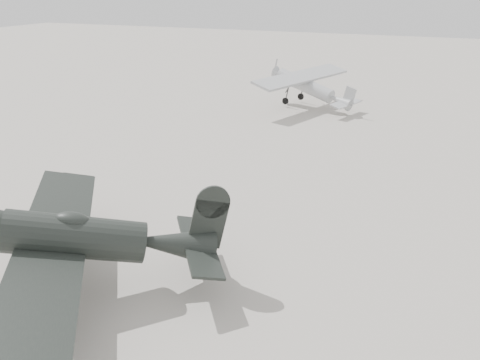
# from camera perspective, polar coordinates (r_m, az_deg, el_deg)

# --- Properties ---
(ground) EXTENTS (160.00, 160.00, 0.00)m
(ground) POSITION_cam_1_polar(r_m,az_deg,el_deg) (17.63, -7.48, -8.02)
(ground) COLOR #AAA297
(ground) RESTS_ON ground
(lowwing_monoplane) EXTENTS (9.05, 10.07, 3.57)m
(lowwing_monoplane) POSITION_cam_1_polar(r_m,az_deg,el_deg) (14.90, -17.87, -6.83)
(lowwing_monoplane) COLOR black
(lowwing_monoplane) RESTS_ON ground
(highwing_monoplane) EXTENTS (7.46, 10.30, 2.96)m
(highwing_monoplane) POSITION_cam_1_polar(r_m,az_deg,el_deg) (36.93, 8.33, 11.55)
(highwing_monoplane) COLOR #A0A4A6
(highwing_monoplane) RESTS_ON ground
(sign_board) EXTENTS (0.35, 0.83, 1.24)m
(sign_board) POSITION_cam_1_polar(r_m,az_deg,el_deg) (14.42, -25.05, -14.57)
(sign_board) COLOR #333333
(sign_board) RESTS_ON ground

